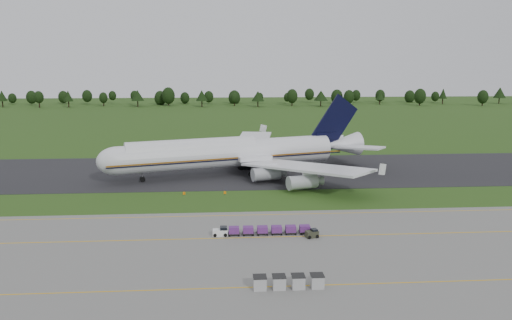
{
  "coord_description": "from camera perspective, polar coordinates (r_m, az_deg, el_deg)",
  "views": [
    {
      "loc": [
        -5.11,
        -98.17,
        27.87
      ],
      "look_at": [
        1.66,
        2.0,
        8.03
      ],
      "focal_mm": 35.0,
      "sensor_mm": 36.0,
      "label": 1
    }
  ],
  "objects": [
    {
      "name": "taxiway",
      "position": [
        129.3,
        -1.51,
        -1.25
      ],
      "size": [
        300.0,
        40.0,
        0.08
      ],
      "primitive_type": "cube",
      "color": "black",
      "rests_on": "ground"
    },
    {
      "name": "apron_markings",
      "position": [
        76.59,
        0.23,
        -10.1
      ],
      "size": [
        300.0,
        30.2,
        0.01
      ],
      "color": "#DCA10C",
      "rests_on": "apron"
    },
    {
      "name": "ground",
      "position": [
        102.18,
        -0.85,
        -4.65
      ],
      "size": [
        600.0,
        600.0,
        0.0
      ],
      "primitive_type": "plane",
      "color": "#264715",
      "rests_on": "ground"
    },
    {
      "name": "baggage_train",
      "position": [
        82.26,
        0.53,
        -8.02
      ],
      "size": [
        16.02,
        1.45,
        1.4
      ],
      "color": "white",
      "rests_on": "apron"
    },
    {
      "name": "edge_markers",
      "position": [
        107.28,
        -5.9,
        -3.79
      ],
      "size": [
        9.2,
        0.3,
        0.6
      ],
      "color": "orange",
      "rests_on": "ground"
    },
    {
      "name": "tree_line",
      "position": [
        318.99,
        -0.34,
        7.3
      ],
      "size": [
        528.39,
        22.57,
        10.95
      ],
      "color": "black",
      "rests_on": "ground"
    },
    {
      "name": "utility_cart",
      "position": [
        81.58,
        6.4,
        -8.43
      ],
      "size": [
        2.22,
        1.67,
        1.09
      ],
      "color": "#2F3223",
      "rests_on": "apron"
    },
    {
      "name": "uld_row",
      "position": [
        64.13,
        3.74,
        -13.71
      ],
      "size": [
        8.89,
        1.69,
        1.67
      ],
      "color": "#AAAAAA",
      "rests_on": "apron"
    },
    {
      "name": "aircraft",
      "position": [
        124.61,
        -2.6,
        0.86
      ],
      "size": [
        69.35,
        65.1,
        19.54
      ],
      "color": "silver",
      "rests_on": "ground"
    },
    {
      "name": "apron",
      "position": [
        70.13,
        0.65,
        -12.21
      ],
      "size": [
        300.0,
        52.0,
        0.06
      ],
      "primitive_type": "cube",
      "color": "slate",
      "rests_on": "ground"
    }
  ]
}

